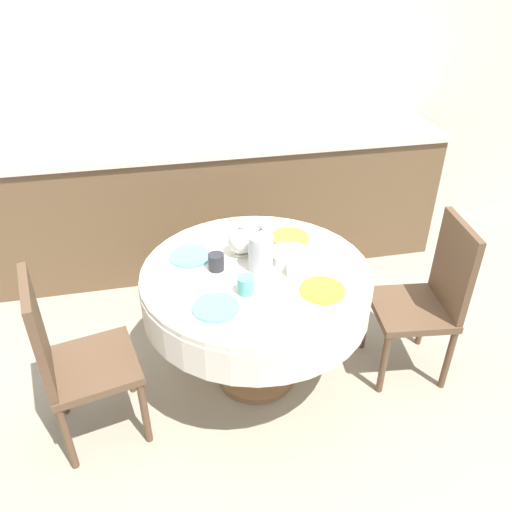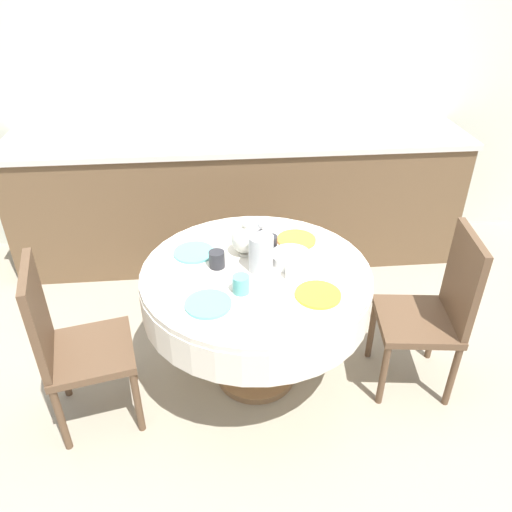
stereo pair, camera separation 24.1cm
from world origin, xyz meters
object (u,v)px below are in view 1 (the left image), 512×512
Objects in this scene: teapot at (242,240)px; chair_right at (71,357)px; coffee_carafe at (261,249)px; chair_left at (428,295)px.

chair_right is at bearing -157.44° from teapot.
coffee_carafe reaches higher than teapot.
chair_left is 4.79× the size of teapot.
coffee_carafe is 0.17m from teapot.
coffee_carafe is at bearing -67.31° from teapot.
chair_right is 0.97m from teapot.
coffee_carafe is at bearing 89.71° from chair_left.
teapot is at bearing 100.12° from chair_right.
chair_left and chair_right have the same top height.
chair_right is at bearing -167.78° from coffee_carafe.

